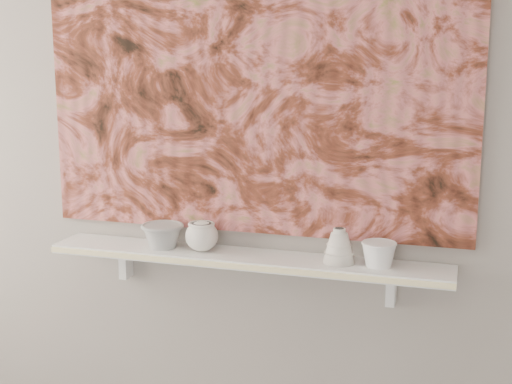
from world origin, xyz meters
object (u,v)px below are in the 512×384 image
at_px(shelf, 245,259).
at_px(cup_cream, 202,236).
at_px(painting, 252,73).
at_px(bowl_white, 379,254).
at_px(bell_vessel, 339,246).
at_px(bowl_grey, 163,235).

xyz_separation_m(shelf, cup_cream, (-0.16, 0.00, 0.07)).
distance_m(painting, bowl_white, 0.73).
height_order(painting, bell_vessel, painting).
bearing_deg(cup_cream, painting, 26.84).
height_order(shelf, painting, painting).
bearing_deg(bell_vessel, cup_cream, 180.00).
height_order(shelf, bell_vessel, bell_vessel).
xyz_separation_m(shelf, bowl_white, (0.45, 0.00, 0.06)).
xyz_separation_m(bowl_grey, bell_vessel, (0.63, 0.00, 0.01)).
bearing_deg(painting, cup_cream, -153.16).
bearing_deg(bell_vessel, bowl_white, 0.00).
xyz_separation_m(painting, bowl_white, (0.45, -0.08, -0.57)).
relative_size(painting, cup_cream, 13.06).
distance_m(bowl_grey, cup_cream, 0.15).
distance_m(cup_cream, bell_vessel, 0.48).
bearing_deg(bowl_grey, bowl_white, 0.00).
bearing_deg(shelf, painting, 90.00).
height_order(painting, bowl_grey, painting).
height_order(shelf, cup_cream, cup_cream).
bearing_deg(bowl_grey, painting, 14.69).
xyz_separation_m(shelf, painting, (0.00, 0.08, 0.62)).
bearing_deg(shelf, bowl_white, 0.00).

